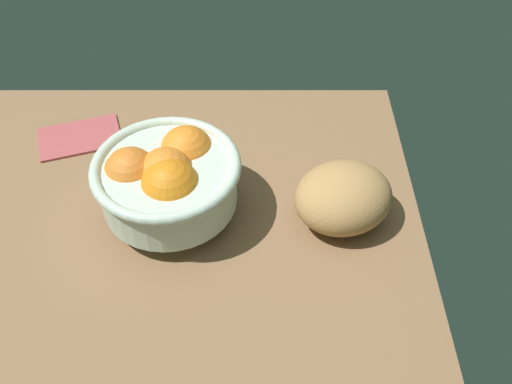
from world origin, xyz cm
name	(u,v)px	position (x,y,z in cm)	size (l,w,h in cm)	color
ground_plane	(178,229)	(0.00, 0.00, -1.50)	(72.78, 65.63, 3.00)	#866241
fruit_bowl	(167,179)	(-0.92, 2.26, 6.97)	(21.18, 21.18, 12.18)	silver
bread_loaf	(343,197)	(24.31, 0.91, 4.50)	(14.49, 12.58, 8.99)	tan
napkin_folded	(80,136)	(-18.44, 19.02, 0.45)	(13.58, 8.74, 0.89)	#AF4B4E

